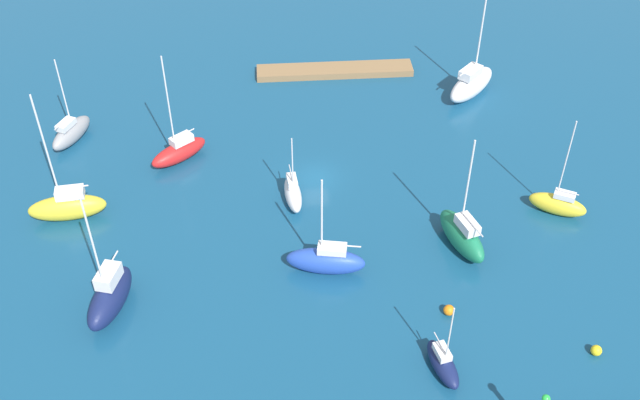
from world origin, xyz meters
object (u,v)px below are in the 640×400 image
Objects in this scene: sailboat_white_far_south at (471,83)px; mooring_buoy_orange at (449,310)px; sailboat_red_lone_south at (179,151)px; sailboat_blue_off_beacon at (326,260)px; sailboat_yellow_near_pier at (558,204)px; sailboat_white_far_north at (293,193)px; sailboat_green_by_breakwater at (462,235)px; pier_dock at (335,70)px; sailboat_navy_along_channel at (443,363)px; mooring_buoy_yellow at (596,350)px; sailboat_yellow_inner_mooring at (67,206)px; sailboat_navy_center_basin at (110,296)px; sailboat_gray_outer_mooring at (71,132)px.

mooring_buoy_orange is (9.05, 31.76, -1.10)m from sailboat_white_far_south.
sailboat_red_lone_south is 1.21× the size of sailboat_blue_off_beacon.
sailboat_white_far_south reaches higher than sailboat_blue_off_beacon.
sailboat_red_lone_south is at bearing 11.44° from sailboat_yellow_near_pier.
sailboat_white_far_north is (20.76, 17.04, -0.49)m from sailboat_white_far_south.
sailboat_white_far_north is at bearing 45.68° from sailboat_green_by_breakwater.
pier_dock is 2.56× the size of sailboat_navy_along_channel.
mooring_buoy_orange is at bearing -24.82° from mooring_buoy_yellow.
sailboat_blue_off_beacon is (-13.37, 16.56, 0.16)m from sailboat_red_lone_south.
sailboat_yellow_inner_mooring is 14.88× the size of mooring_buoy_orange.
sailboat_navy_along_channel is at bearing 73.24° from mooring_buoy_orange.
mooring_buoy_orange is (-5.74, 37.65, 0.06)m from pier_dock.
sailboat_navy_center_basin is at bearing 173.40° from sailboat_white_far_south.
sailboat_blue_off_beacon is 11.73× the size of mooring_buoy_yellow.
mooring_buoy_yellow is (-10.28, 4.75, -0.03)m from mooring_buoy_orange.
pier_dock is at bearing 112.49° from sailboat_white_far_south.
sailboat_green_by_breakwater is 13.55m from sailboat_navy_along_channel.
sailboat_gray_outer_mooring is 1.26× the size of sailboat_white_far_north.
sailboat_white_far_south is at bearing 145.07° from sailboat_navy_center_basin.
sailboat_red_lone_south is 1.18× the size of sailboat_yellow_near_pier.
sailboat_white_far_north reaches higher than mooring_buoy_yellow.
mooring_buoy_yellow is at bearing -165.59° from sailboat_green_by_breakwater.
sailboat_navy_center_basin is at bearing 59.05° from pier_dock.
sailboat_gray_outer_mooring is at bearing -146.98° from sailboat_navy_along_channel.
mooring_buoy_orange is (12.39, 11.35, -0.64)m from sailboat_yellow_near_pier.
sailboat_navy_center_basin is 13.39× the size of mooring_buoy_orange.
mooring_buoy_yellow is (-33.01, 26.80, -0.70)m from sailboat_red_lone_south.
sailboat_green_by_breakwater is 41.11m from sailboat_gray_outer_mooring.
pier_dock is 23.71m from sailboat_white_far_north.
sailboat_white_far_south is 33.24m from sailboat_red_lone_south.
sailboat_white_far_south is 32.09m from sailboat_blue_off_beacon.
sailboat_white_far_south is at bearing -105.90° from mooring_buoy_orange.
sailboat_navy_center_basin is 1.59× the size of sailboat_white_far_north.
mooring_buoy_orange reaches higher than pier_dock.
sailboat_yellow_near_pier reaches higher than sailboat_blue_off_beacon.
mooring_buoy_yellow is (-19.65, 10.24, -0.86)m from sailboat_blue_off_beacon.
sailboat_navy_center_basin reaches higher than mooring_buoy_orange.
sailboat_red_lone_south is at bearing 42.56° from sailboat_green_by_breakwater.
sailboat_white_far_south is at bearing -32.47° from sailboat_green_by_breakwater.
sailboat_blue_off_beacon is 32.16m from sailboat_gray_outer_mooring.
sailboat_gray_outer_mooring is 11.21× the size of mooring_buoy_yellow.
sailboat_navy_center_basin is at bearing -56.87° from sailboat_white_far_north.
pier_dock is 38.09m from mooring_buoy_orange.
sailboat_white_far_south reaches higher than mooring_buoy_orange.
sailboat_yellow_inner_mooring is at bearing -23.47° from mooring_buoy_orange.
sailboat_navy_center_basin is 24.64m from sailboat_gray_outer_mooring.
sailboat_gray_outer_mooring is at bearing 141.69° from sailboat_white_far_south.
sailboat_gray_outer_mooring is (1.89, -12.15, -0.27)m from sailboat_yellow_inner_mooring.
sailboat_red_lone_south reaches higher than pier_dock.
sailboat_gray_outer_mooring is at bearing -29.44° from sailboat_blue_off_beacon.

